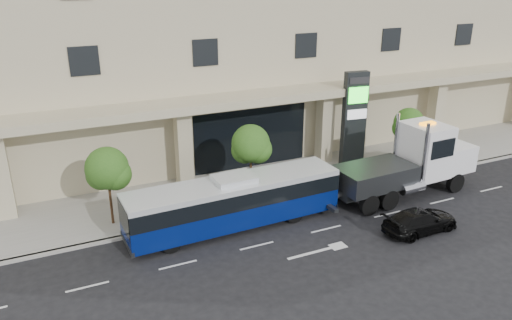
% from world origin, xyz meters
% --- Properties ---
extents(ground, '(120.00, 120.00, 0.00)m').
position_xyz_m(ground, '(0.00, 0.00, 0.00)').
color(ground, black).
rests_on(ground, ground).
extents(sidewalk, '(120.00, 6.00, 0.15)m').
position_xyz_m(sidewalk, '(0.00, 5.00, 0.07)').
color(sidewalk, gray).
rests_on(sidewalk, ground).
extents(curb, '(120.00, 0.30, 0.15)m').
position_xyz_m(curb, '(0.00, 2.00, 0.07)').
color(curb, gray).
rests_on(curb, ground).
extents(convention_center, '(60.00, 17.60, 20.00)m').
position_xyz_m(convention_center, '(-0.00, 15.42, 9.97)').
color(convention_center, '#B9AC8B').
rests_on(convention_center, ground).
extents(tree_left, '(2.27, 2.20, 4.22)m').
position_xyz_m(tree_left, '(-9.97, 3.59, 3.11)').
color(tree_left, '#422B19').
rests_on(tree_left, sidewalk).
extents(tree_mid, '(2.28, 2.20, 4.38)m').
position_xyz_m(tree_mid, '(-1.97, 3.59, 3.26)').
color(tree_mid, '#422B19').
rests_on(tree_mid, sidewalk).
extents(tree_right, '(2.10, 2.00, 4.04)m').
position_xyz_m(tree_right, '(9.53, 3.59, 3.04)').
color(tree_right, '#422B19').
rests_on(tree_right, sidewalk).
extents(city_bus, '(11.46, 2.72, 2.89)m').
position_xyz_m(city_bus, '(-4.21, 0.79, 1.47)').
color(city_bus, black).
rests_on(city_bus, ground).
extents(tow_truck, '(10.46, 2.93, 4.76)m').
position_xyz_m(tow_truck, '(6.91, 0.21, 1.96)').
color(tow_truck, '#2D3033').
rests_on(tow_truck, ground).
extents(black_sedan, '(4.25, 1.82, 1.22)m').
position_xyz_m(black_sedan, '(4.25, -3.72, 0.61)').
color(black_sedan, black).
rests_on(black_sedan, ground).
extents(signage_pylon, '(1.65, 0.79, 6.40)m').
position_xyz_m(signage_pylon, '(6.37, 5.37, 3.40)').
color(signage_pylon, black).
rests_on(signage_pylon, sidewalk).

